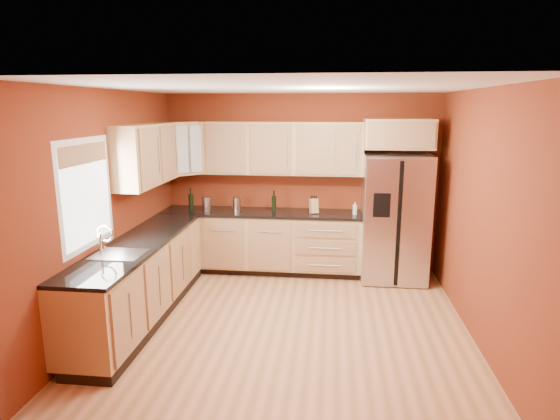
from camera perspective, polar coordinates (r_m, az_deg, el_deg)
name	(u,v)px	position (r m, az deg, el deg)	size (l,w,h in m)	color
floor	(287,324)	(5.46, 0.83, -13.70)	(4.00, 4.00, 0.00)	#A4703F
ceiling	(288,87)	(4.90, 0.92, 14.73)	(4.00, 4.00, 0.00)	white
wall_back	(300,183)	(6.98, 2.49, 3.32)	(4.00, 0.04, 2.60)	maroon
wall_front	(257,278)	(3.12, -2.79, -8.31)	(4.00, 0.04, 2.60)	maroon
wall_left	(110,208)	(5.58, -20.03, 0.27)	(0.04, 4.00, 2.60)	maroon
wall_right	(481,217)	(5.22, 23.27, -0.79)	(0.04, 4.00, 2.60)	maroon
base_cabinets_back	(261,243)	(6.94, -2.30, -4.02)	(2.90, 0.60, 0.88)	tan
base_cabinets_left	(140,281)	(5.69, -16.65, -8.30)	(0.60, 2.80, 0.88)	tan
countertop_back	(261,213)	(6.81, -2.34, -0.33)	(2.90, 0.62, 0.04)	black
countertop_left	(139,243)	(5.54, -16.85, -3.85)	(0.62, 2.80, 0.04)	black
upper_cabinets_back	(282,148)	(6.77, 0.31, 7.53)	(2.30, 0.33, 0.75)	tan
upper_cabinets_left	(146,155)	(6.09, -15.98, 6.50)	(0.33, 1.35, 0.75)	tan
corner_upper_cabinet	(183,148)	(6.91, -11.73, 7.38)	(0.62, 0.33, 0.75)	tan
over_fridge_cabinet	(398,134)	(6.64, 14.21, 9.01)	(0.92, 0.60, 0.40)	tan
refrigerator	(394,218)	(6.73, 13.77, -0.93)	(0.90, 0.75, 1.78)	#AFAFB3
window	(87,194)	(5.09, -22.51, 1.83)	(0.03, 0.90, 1.00)	white
sink_faucet	(118,241)	(5.06, -19.18, -3.55)	(0.50, 0.42, 0.30)	silver
canister_left	(207,204)	(6.88, -8.90, 0.72)	(0.13, 0.13, 0.21)	#AFAFB3
canister_right	(237,204)	(6.86, -5.29, 0.72)	(0.12, 0.12, 0.19)	#AFAFB3
wine_bottle_a	(274,201)	(6.81, -0.75, 1.13)	(0.07, 0.07, 0.30)	black
wine_bottle_b	(191,199)	(6.98, -10.81, 1.30)	(0.07, 0.07, 0.33)	black
knife_block	(314,206)	(6.69, 4.14, 0.51)	(0.11, 0.10, 0.21)	tan
soap_dispenser	(355,208)	(6.66, 9.12, 0.18)	(0.06, 0.06, 0.18)	silver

